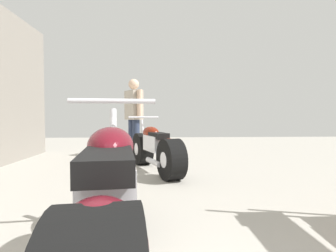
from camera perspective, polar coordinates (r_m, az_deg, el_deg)
name	(u,v)px	position (r m, az deg, el deg)	size (l,w,h in m)	color
ground_plane	(151,194)	(3.31, -3.67, -13.95)	(16.29, 16.29, 0.00)	#A8A399
motorcycle_maroon_cruiser	(109,209)	(1.52, -12.32, -16.52)	(0.68, 2.27, 1.06)	black
motorcycle_black_naked	(156,149)	(4.47, -2.61, -4.90)	(0.93, 1.89, 0.90)	black
mechanic_in_blue	(134,113)	(6.02, -7.16, 2.70)	(0.44, 0.65, 1.72)	#2D3851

